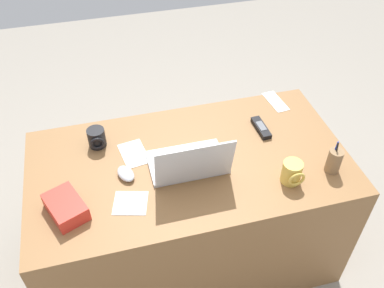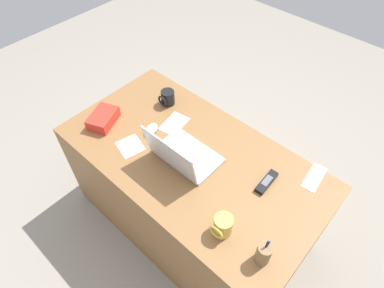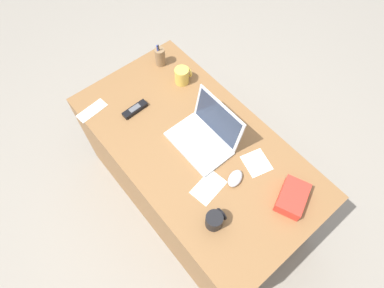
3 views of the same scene
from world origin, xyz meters
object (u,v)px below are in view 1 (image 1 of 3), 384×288
(coffee_mug_tall, at_px, (97,138))
(snack_bag, at_px, (66,207))
(coffee_mug_white, at_px, (292,173))
(computer_mouse, at_px, (126,174))
(cordless_phone, at_px, (261,128))
(pen_holder, at_px, (334,161))
(laptop, at_px, (189,163))

(coffee_mug_tall, height_order, snack_bag, coffee_mug_tall)
(coffee_mug_white, relative_size, snack_bag, 0.57)
(computer_mouse, bearing_deg, cordless_phone, 172.47)
(snack_bag, bearing_deg, coffee_mug_tall, -113.00)
(pen_holder, distance_m, snack_bag, 1.12)
(computer_mouse, distance_m, cordless_phone, 0.69)
(pen_holder, bearing_deg, computer_mouse, -12.38)
(coffee_mug_white, distance_m, snack_bag, 0.93)
(laptop, bearing_deg, coffee_mug_tall, -35.33)
(cordless_phone, xyz_separation_m, pen_holder, (-0.20, 0.33, 0.05))
(cordless_phone, bearing_deg, pen_holder, 120.67)
(cordless_phone, relative_size, snack_bag, 0.85)
(coffee_mug_tall, relative_size, snack_bag, 0.51)
(laptop, distance_m, pen_holder, 0.62)
(coffee_mug_tall, relative_size, pen_holder, 0.59)
(coffee_mug_white, relative_size, pen_holder, 0.65)
(snack_bag, bearing_deg, pen_holder, 177.14)
(laptop, relative_size, coffee_mug_white, 3.30)
(cordless_phone, relative_size, pen_holder, 0.98)
(coffee_mug_white, xyz_separation_m, snack_bag, (0.92, -0.07, -0.02))
(laptop, relative_size, pen_holder, 2.14)
(laptop, distance_m, computer_mouse, 0.28)
(laptop, height_order, cordless_phone, laptop)
(computer_mouse, height_order, snack_bag, snack_bag)
(pen_holder, bearing_deg, cordless_phone, -59.33)
(laptop, height_order, coffee_mug_tall, laptop)
(coffee_mug_white, relative_size, coffee_mug_tall, 1.10)
(pen_holder, relative_size, snack_bag, 0.87)
(snack_bag, bearing_deg, coffee_mug_white, 175.75)
(computer_mouse, distance_m, coffee_mug_white, 0.70)
(coffee_mug_tall, bearing_deg, cordless_phone, 173.55)
(computer_mouse, relative_size, pen_holder, 0.65)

